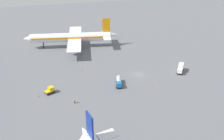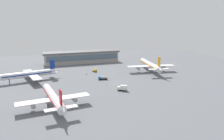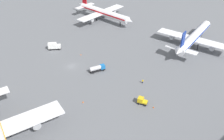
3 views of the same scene
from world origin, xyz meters
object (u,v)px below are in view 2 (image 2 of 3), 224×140
(catering_truck, at_px, (123,88))
(ground_crew_worker, at_px, (86,74))
(airplane_taxiing, at_px, (150,65))
(safety_cone_mid_apron, at_px, (106,85))
(safety_cone_near_gate, at_px, (118,74))
(baggage_tug, at_px, (95,70))
(airplane_at_gate, at_px, (30,74))
(fuel_truck, at_px, (103,78))
(safety_cone_far_side, at_px, (92,71))
(airplane_distant, at_px, (53,97))

(catering_truck, bearing_deg, ground_crew_worker, -40.24)
(catering_truck, bearing_deg, airplane_taxiing, -99.60)
(airplane_taxiing, distance_m, safety_cone_mid_apron, 53.30)
(ground_crew_worker, height_order, safety_cone_near_gate, ground_crew_worker)
(safety_cone_mid_apron, bearing_deg, baggage_tug, -95.44)
(airplane_at_gate, bearing_deg, catering_truck, 128.35)
(fuel_truck, xyz_separation_m, safety_cone_mid_apron, (2.61, 14.95, -1.09))
(ground_crew_worker, bearing_deg, airplane_at_gate, 127.67)
(ground_crew_worker, relative_size, safety_cone_far_side, 2.78)
(fuel_truck, xyz_separation_m, safety_cone_far_side, (0.08, -28.98, -1.09))
(airplane_distant, distance_m, safety_cone_near_gate, 72.84)
(fuel_truck, bearing_deg, catering_truck, 113.42)
(safety_cone_mid_apron, height_order, safety_cone_far_side, same)
(catering_truck, xyz_separation_m, fuel_truck, (3.42, -27.41, -0.31))
(catering_truck, bearing_deg, fuel_truck, -46.76)
(baggage_tug, height_order, safety_cone_near_gate, baggage_tug)
(airplane_at_gate, relative_size, baggage_tug, 11.34)
(airplane_taxiing, distance_m, safety_cone_far_side, 47.08)
(ground_crew_worker, bearing_deg, safety_cone_near_gate, -72.98)
(safety_cone_mid_apron, bearing_deg, airplane_distant, 35.90)
(airplane_at_gate, distance_m, baggage_tug, 49.76)
(safety_cone_mid_apron, bearing_deg, fuel_truck, -99.91)
(safety_cone_far_side, bearing_deg, airplane_distant, 62.01)
(airplane_at_gate, distance_m, safety_cone_near_gate, 62.77)
(airplane_at_gate, relative_size, fuel_truck, 6.39)
(safety_cone_mid_apron, xyz_separation_m, safety_cone_far_side, (-2.54, -43.93, 0.00))
(catering_truck, distance_m, safety_cone_near_gate, 40.72)
(safety_cone_far_side, bearing_deg, airplane_taxiing, 158.13)
(airplane_distant, distance_m, baggage_tug, 74.62)
(baggage_tug, xyz_separation_m, safety_cone_near_gate, (-14.29, 13.44, -0.86))
(airplane_distant, xyz_separation_m, fuel_truck, (-36.44, -39.44, -3.29))
(airplane_taxiing, xyz_separation_m, safety_cone_mid_apron, (45.99, 26.49, -4.95))
(safety_cone_near_gate, distance_m, safety_cone_mid_apron, 32.01)
(safety_cone_mid_apron, relative_size, safety_cone_far_side, 1.00)
(airplane_distant, distance_m, catering_truck, 41.74)
(ground_crew_worker, distance_m, safety_cone_mid_apron, 32.84)
(airplane_taxiing, distance_m, catering_truck, 55.91)
(baggage_tug, distance_m, fuel_truck, 24.93)
(airplane_distant, height_order, catering_truck, airplane_distant)
(catering_truck, relative_size, fuel_truck, 0.86)
(airplane_at_gate, bearing_deg, ground_crew_worker, 173.17)
(airplane_taxiing, bearing_deg, ground_crew_worker, 92.73)
(airplane_taxiing, xyz_separation_m, safety_cone_far_side, (43.45, -17.44, -4.95))
(baggage_tug, xyz_separation_m, fuel_truck, (1.18, 24.90, 0.23))
(fuel_truck, xyz_separation_m, ground_crew_worker, (7.47, -17.52, -0.54))
(airplane_at_gate, relative_size, catering_truck, 7.46)
(airplane_taxiing, height_order, ground_crew_worker, airplane_taxiing)
(catering_truck, distance_m, safety_cone_far_side, 56.52)
(airplane_taxiing, relative_size, airplane_distant, 1.12)
(fuel_truck, distance_m, safety_cone_mid_apron, 15.22)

